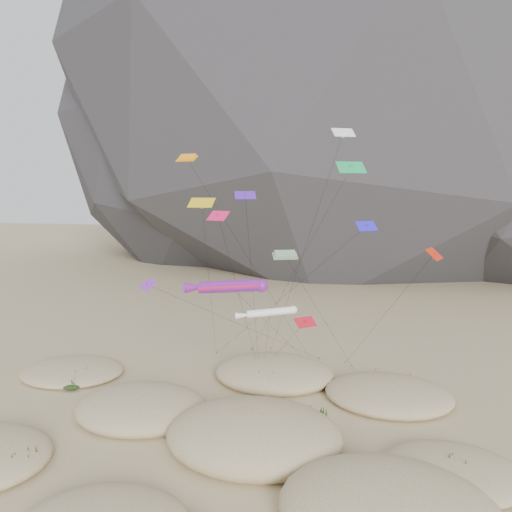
{
  "coord_description": "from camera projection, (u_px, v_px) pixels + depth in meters",
  "views": [
    {
      "loc": [
        10.25,
        -36.09,
        21.52
      ],
      "look_at": [
        -0.86,
        12.0,
        15.01
      ],
      "focal_mm": 35.0,
      "sensor_mm": 36.0,
      "label": 1
    }
  ],
  "objects": [
    {
      "name": "delta_kites",
      "position": [
        283.0,
        224.0,
        48.31
      ],
      "size": [
        30.26,
        20.94,
        27.55
      ],
      "color": "red",
      "rests_on": "ground"
    },
    {
      "name": "kite_stakes",
      "position": [
        304.0,
        362.0,
        62.38
      ],
      "size": [
        24.6,
        8.47,
        0.3
      ],
      "color": "#3F2D1E",
      "rests_on": "ground"
    },
    {
      "name": "white_tube_kite",
      "position": [
        268.0,
        313.0,
        46.14
      ],
      "size": [
        5.81,
        14.17,
        10.88
      ],
      "color": "white",
      "rests_on": "ground"
    },
    {
      "name": "rock_headland",
      "position": [
        364.0,
        12.0,
        143.71
      ],
      "size": [
        226.37,
        148.64,
        177.5
      ],
      "color": "black",
      "rests_on": "ground"
    },
    {
      "name": "orange_parafoil",
      "position": [
        189.0,
        162.0,
        51.28
      ],
      "size": [
        12.8,
        13.42,
        25.27
      ],
      "color": "orange",
      "rests_on": "ground"
    },
    {
      "name": "multi_parafoil",
      "position": [
        286.0,
        257.0,
        47.43
      ],
      "size": [
        7.73,
        13.48,
        15.89
      ],
      "color": "orange",
      "rests_on": "ground"
    },
    {
      "name": "dunes",
      "position": [
        238.0,
        429.0,
        43.69
      ],
      "size": [
        51.76,
        39.17,
        4.28
      ],
      "color": "#CCB789",
      "rests_on": "ground"
    },
    {
      "name": "dune_grass",
      "position": [
        233.0,
        427.0,
        43.93
      ],
      "size": [
        41.39,
        27.96,
        1.52
      ],
      "color": "black",
      "rests_on": "ground"
    },
    {
      "name": "ground",
      "position": [
        233.0,
        461.0,
        39.96
      ],
      "size": [
        500.0,
        500.0,
        0.0
      ],
      "primitive_type": "plane",
      "color": "#CCB789",
      "rests_on": "ground"
    },
    {
      "name": "rainbow_tube_kite",
      "position": [
        227.0,
        287.0,
        46.04
      ],
      "size": [
        9.36,
        19.1,
        13.63
      ],
      "color": "#E81843",
      "rests_on": "ground"
    }
  ]
}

